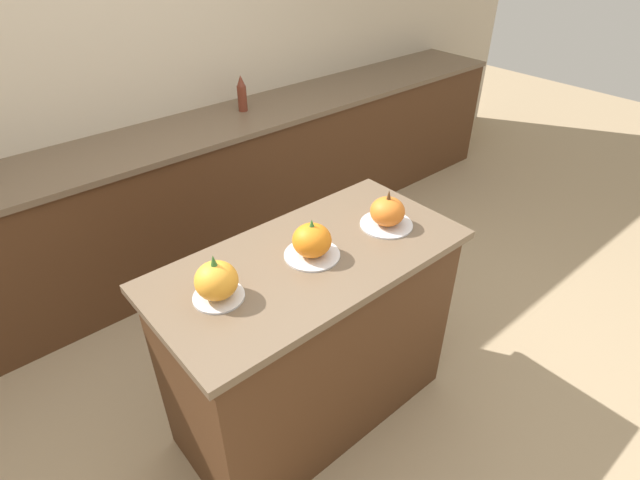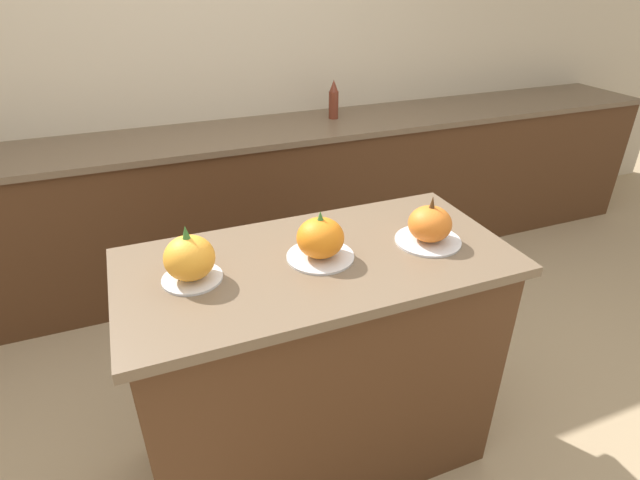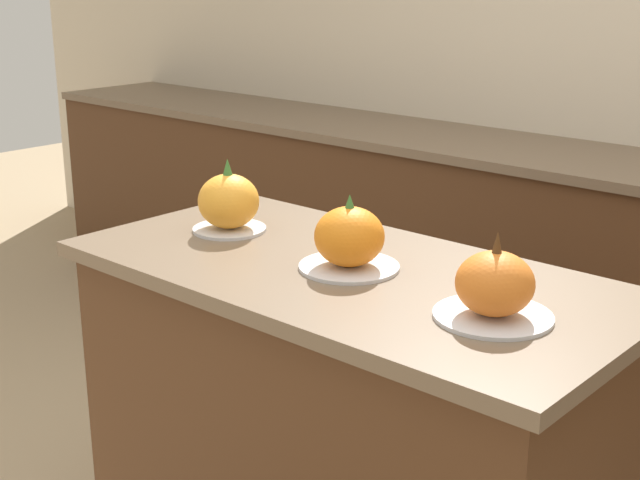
% 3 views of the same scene
% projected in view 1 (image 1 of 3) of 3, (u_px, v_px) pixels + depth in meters
% --- Properties ---
extents(ground_plane, '(12.00, 12.00, 0.00)m').
position_uv_depth(ground_plane, '(313.00, 407.00, 2.50)').
color(ground_plane, tan).
extents(wall_back, '(8.00, 0.06, 2.50)m').
position_uv_depth(wall_back, '(110.00, 73.00, 2.94)').
color(wall_back, beige).
rests_on(wall_back, ground_plane).
extents(kitchen_island, '(1.29, 0.63, 0.94)m').
position_uv_depth(kitchen_island, '(312.00, 340.00, 2.23)').
color(kitchen_island, '#4C2D19').
rests_on(kitchen_island, ground_plane).
extents(back_counter, '(6.00, 0.60, 0.93)m').
position_uv_depth(back_counter, '(160.00, 210.00, 3.18)').
color(back_counter, '#4C2D19').
rests_on(back_counter, ground_plane).
extents(pumpkin_cake_left, '(0.18, 0.18, 0.18)m').
position_uv_depth(pumpkin_cake_left, '(217.00, 282.00, 1.72)').
color(pumpkin_cake_left, silver).
rests_on(pumpkin_cake_left, kitchen_island).
extents(pumpkin_cake_center, '(0.22, 0.22, 0.17)m').
position_uv_depth(pumpkin_cake_center, '(312.00, 242.00, 1.93)').
color(pumpkin_cake_center, silver).
rests_on(pumpkin_cake_center, kitchen_island).
extents(pumpkin_cake_right, '(0.23, 0.23, 0.17)m').
position_uv_depth(pumpkin_cake_right, '(387.00, 213.00, 2.12)').
color(pumpkin_cake_right, silver).
rests_on(pumpkin_cake_right, kitchen_island).
extents(bottle_tall, '(0.06, 0.06, 0.24)m').
position_uv_depth(bottle_tall, '(242.00, 94.00, 3.28)').
color(bottle_tall, maroon).
rests_on(bottle_tall, back_counter).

